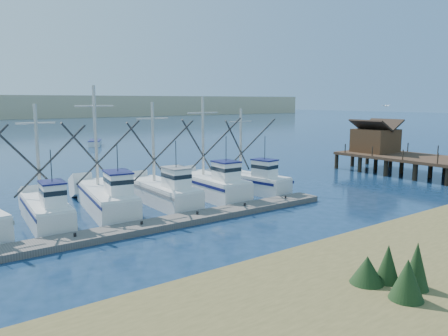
{
  "coord_description": "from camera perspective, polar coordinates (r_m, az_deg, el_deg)",
  "views": [
    {
      "loc": [
        -21.41,
        -17.42,
        7.8
      ],
      "look_at": [
        -2.69,
        8.0,
        2.89
      ],
      "focal_mm": 35.0,
      "sensor_mm": 36.0,
      "label": 1
    }
  ],
  "objects": [
    {
      "name": "timber_pier",
      "position": [
        50.37,
        22.43,
        2.21
      ],
      "size": [
        7.0,
        20.0,
        8.0
      ],
      "color": "black",
      "rests_on": "ground"
    },
    {
      "name": "ground",
      "position": [
        28.68,
        14.06,
        -7.22
      ],
      "size": [
        500.0,
        500.0,
        0.0
      ],
      "primitive_type": "plane",
      "color": "#0D253D",
      "rests_on": "ground"
    },
    {
      "name": "trawler_fleet",
      "position": [
        31.23,
        -15.49,
        -4.1
      ],
      "size": [
        27.98,
        9.21,
        8.86
      ],
      "color": "silver",
      "rests_on": "ground"
    },
    {
      "name": "floating_dock",
      "position": [
        27.06,
        -10.7,
        -7.64
      ],
      "size": [
        29.06,
        2.03,
        0.39
      ],
      "primitive_type": "cube",
      "rotation": [
        0.0,
        0.0,
        -0.0
      ],
      "color": "#5D5853",
      "rests_on": "ground"
    },
    {
      "name": "flying_gull",
      "position": [
        44.78,
        20.39,
        7.61
      ],
      "size": [
        1.14,
        0.21,
        0.21
      ],
      "color": "white",
      "rests_on": "ground"
    },
    {
      "name": "shore_bank",
      "position": [
        16.84,
        23.33,
        -16.47
      ],
      "size": [
        40.0,
        10.0,
        1.6
      ],
      "primitive_type": "cube",
      "color": "#4C422D",
      "rests_on": "ground"
    },
    {
      "name": "sailboat_near",
      "position": [
        79.05,
        -16.51,
        3.17
      ],
      "size": [
        3.84,
        5.5,
        8.1
      ],
      "rotation": [
        0.0,
        0.0,
        -0.43
      ],
      "color": "silver",
      "rests_on": "ground"
    }
  ]
}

